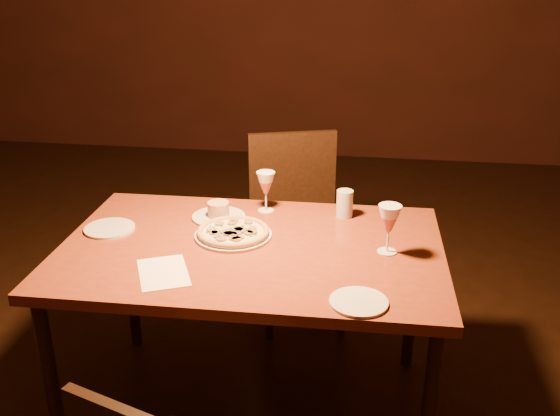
# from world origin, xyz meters

# --- Properties ---
(floor) EXTENTS (7.00, 7.00, 0.00)m
(floor) POSITION_xyz_m (0.00, 0.00, 0.00)
(floor) COLOR black
(floor) RESTS_ON ground
(dining_table) EXTENTS (1.39, 0.91, 0.74)m
(dining_table) POSITION_xyz_m (0.28, 0.06, 0.67)
(dining_table) COLOR maroon
(dining_table) RESTS_ON floor
(chair_far) EXTENTS (0.55, 0.55, 0.91)m
(chair_far) POSITION_xyz_m (0.35, 0.86, 0.51)
(chair_far) COLOR black
(chair_far) RESTS_ON floor
(pizza_plate) EXTENTS (0.29, 0.29, 0.03)m
(pizza_plate) POSITION_xyz_m (0.20, 0.13, 0.76)
(pizza_plate) COLOR silver
(pizza_plate) RESTS_ON dining_table
(ramekin_saucer) EXTENTS (0.21, 0.21, 0.07)m
(ramekin_saucer) POSITION_xyz_m (0.10, 0.29, 0.76)
(ramekin_saucer) COLOR silver
(ramekin_saucer) RESTS_ON dining_table
(wine_glass_far) EXTENTS (0.08, 0.08, 0.17)m
(wine_glass_far) POSITION_xyz_m (0.28, 0.39, 0.82)
(wine_glass_far) COLOR #BA614D
(wine_glass_far) RESTS_ON dining_table
(wine_glass_right) EXTENTS (0.08, 0.08, 0.18)m
(wine_glass_right) POSITION_xyz_m (0.77, 0.08, 0.83)
(wine_glass_right) COLOR #BA614D
(wine_glass_right) RESTS_ON dining_table
(water_tumbler) EXTENTS (0.07, 0.07, 0.11)m
(water_tumbler) POSITION_xyz_m (0.60, 0.38, 0.80)
(water_tumbler) COLOR #B5BEC6
(water_tumbler) RESTS_ON dining_table
(side_plate_left) EXTENTS (0.19, 0.19, 0.01)m
(side_plate_left) POSITION_xyz_m (-0.28, 0.12, 0.74)
(side_plate_left) COLOR silver
(side_plate_left) RESTS_ON dining_table
(side_plate_near) EXTENTS (0.18, 0.18, 0.01)m
(side_plate_near) POSITION_xyz_m (0.68, -0.28, 0.74)
(side_plate_near) COLOR silver
(side_plate_near) RESTS_ON dining_table
(menu_card) EXTENTS (0.24, 0.27, 0.00)m
(menu_card) POSITION_xyz_m (0.03, -0.18, 0.74)
(menu_card) COLOR white
(menu_card) RESTS_ON dining_table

